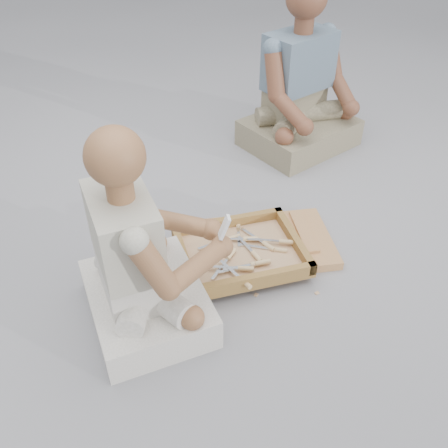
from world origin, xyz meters
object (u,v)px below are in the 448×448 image
object	(u,v)px
carved_panel	(265,244)
tool_tray	(241,253)
companion	(301,95)
craftsman	(141,262)

from	to	relation	value
carved_panel	tool_tray	bearing A→B (deg)	-153.68
carved_panel	companion	xyz separation A→B (m)	(0.58, 0.91, 0.32)
tool_tray	craftsman	bearing A→B (deg)	-159.24
carved_panel	companion	size ratio (longest dim) A/B	0.65
carved_panel	companion	distance (m)	1.12
craftsman	companion	distance (m)	1.68
craftsman	companion	world-z (taller)	companion
companion	carved_panel	bearing A→B (deg)	37.05
carved_panel	craftsman	xyz separation A→B (m)	(-0.63, -0.26, 0.28)
carved_panel	craftsman	bearing A→B (deg)	-157.86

